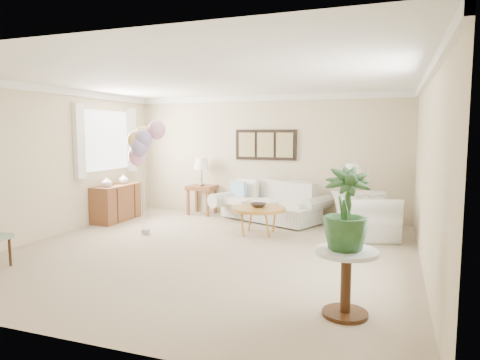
{
  "coord_description": "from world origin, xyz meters",
  "views": [
    {
      "loc": [
        2.59,
        -5.85,
        1.81
      ],
      "look_at": [
        0.27,
        0.6,
        1.05
      ],
      "focal_mm": 32.0,
      "sensor_mm": 36.0,
      "label": 1
    }
  ],
  "objects_px": {
    "balloon_cluster": "(143,142)",
    "sofa": "(271,205)",
    "armchair": "(364,216)",
    "coffee_table": "(259,209)"
  },
  "relations": [
    {
      "from": "armchair",
      "to": "coffee_table",
      "type": "bearing_deg",
      "value": 87.74
    },
    {
      "from": "coffee_table",
      "to": "balloon_cluster",
      "type": "distance_m",
      "value": 2.36
    },
    {
      "from": "coffee_table",
      "to": "armchair",
      "type": "height_order",
      "value": "armchair"
    },
    {
      "from": "balloon_cluster",
      "to": "sofa",
      "type": "bearing_deg",
      "value": 47.48
    },
    {
      "from": "armchair",
      "to": "balloon_cluster",
      "type": "bearing_deg",
      "value": 91.76
    },
    {
      "from": "armchair",
      "to": "balloon_cluster",
      "type": "distance_m",
      "value": 4.06
    },
    {
      "from": "sofa",
      "to": "armchair",
      "type": "bearing_deg",
      "value": -22.18
    },
    {
      "from": "sofa",
      "to": "coffee_table",
      "type": "relative_size",
      "value": 2.6
    },
    {
      "from": "coffee_table",
      "to": "balloon_cluster",
      "type": "relative_size",
      "value": 0.47
    },
    {
      "from": "coffee_table",
      "to": "balloon_cluster",
      "type": "height_order",
      "value": "balloon_cluster"
    }
  ]
}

